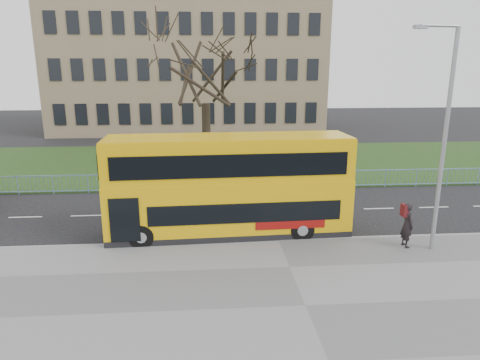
{
  "coord_description": "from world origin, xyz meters",
  "views": [
    {
      "loc": [
        -2.86,
        -18.24,
        7.15
      ],
      "look_at": [
        -1.44,
        1.0,
        2.09
      ],
      "focal_mm": 32.0,
      "sensor_mm": 36.0,
      "label": 1
    }
  ],
  "objects": [
    {
      "name": "ground",
      "position": [
        0.0,
        0.0,
        0.0
      ],
      "size": [
        120.0,
        120.0,
        0.0
      ],
      "primitive_type": "plane",
      "color": "black",
      "rests_on": "ground"
    },
    {
      "name": "pavement",
      "position": [
        0.0,
        -6.75,
        0.06
      ],
      "size": [
        80.0,
        10.5,
        0.12
      ],
      "primitive_type": "cube",
      "color": "slate",
      "rests_on": "ground"
    },
    {
      "name": "kerb",
      "position": [
        0.0,
        -1.55,
        0.07
      ],
      "size": [
        80.0,
        0.2,
        0.14
      ],
      "primitive_type": "cube",
      "color": "gray",
      "rests_on": "ground"
    },
    {
      "name": "grass_verge",
      "position": [
        0.0,
        14.3,
        0.04
      ],
      "size": [
        80.0,
        15.4,
        0.08
      ],
      "primitive_type": "cube",
      "color": "#1B3613",
      "rests_on": "ground"
    },
    {
      "name": "guard_railing",
      "position": [
        0.0,
        6.6,
        0.55
      ],
      "size": [
        40.0,
        0.12,
        1.1
      ],
      "primitive_type": null,
      "color": "#78A4D5",
      "rests_on": "ground"
    },
    {
      "name": "bare_tree",
      "position": [
        -3.0,
        10.0,
        5.85
      ],
      "size": [
        8.08,
        8.08,
        11.55
      ],
      "primitive_type": null,
      "color": "black",
      "rests_on": "grass_verge"
    },
    {
      "name": "civic_building",
      "position": [
        -5.0,
        35.0,
        7.0
      ],
      "size": [
        30.0,
        15.0,
        14.0
      ],
      "primitive_type": "cube",
      "color": "#867455",
      "rests_on": "ground"
    },
    {
      "name": "yellow_bus",
      "position": [
        -2.03,
        -0.51,
        2.32
      ],
      "size": [
        10.43,
        2.89,
        4.33
      ],
      "rotation": [
        0.0,
        0.0,
        0.04
      ],
      "color": "#EEB40A",
      "rests_on": "ground"
    },
    {
      "name": "pedestrian",
      "position": [
        5.04,
        -2.62,
        1.04
      ],
      "size": [
        0.5,
        0.71,
        1.84
      ],
      "primitive_type": "imported",
      "rotation": [
        0.0,
        0.0,
        1.66
      ],
      "color": "black",
      "rests_on": "pavement"
    },
    {
      "name": "street_lamp",
      "position": [
        5.89,
        -2.93,
        4.79
      ],
      "size": [
        1.8,
        0.38,
        8.52
      ],
      "rotation": [
        0.0,
        0.0,
        0.12
      ],
      "color": "gray",
      "rests_on": "pavement"
    }
  ]
}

